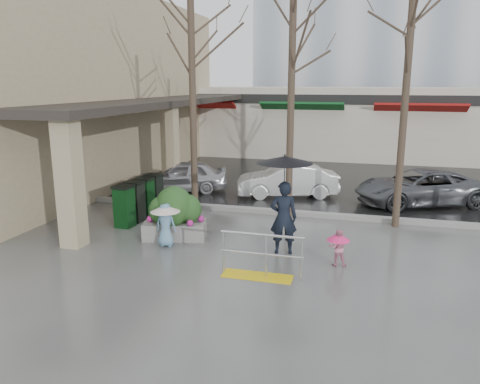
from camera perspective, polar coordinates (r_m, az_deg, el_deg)
The scene contains 20 objects.
ground at distance 12.16m, azimuth -2.60°, elevation -7.43°, with size 120.00×120.00×0.00m, color #51514F.
street_asphalt at distance 33.29m, azimuth 9.12°, elevation 5.66°, with size 120.00×36.00×0.01m, color black.
curb at distance 15.80m, azimuth 1.84°, elevation -2.24°, with size 120.00×0.30×0.15m, color gray.
near_building at distance 22.61m, azimuth -18.77°, elevation 11.81°, with size 6.00×18.00×8.00m, color tan.
canopy_slab at distance 20.59m, azimuth -8.74°, elevation 11.23°, with size 2.80×18.00×0.25m, color #2D2823.
pillar_front at distance 12.96m, azimuth -20.04°, elevation 1.13°, with size 0.55×0.55×3.50m, color tan.
pillar_back at distance 18.56m, azimuth -8.49°, elevation 5.22°, with size 0.55×0.55×3.50m, color tan.
storefront_row at distance 28.92m, azimuth 12.35°, elevation 8.41°, with size 34.00×6.74×4.00m.
handrail at distance 10.61m, azimuth 2.45°, elevation -8.42°, with size 1.90×0.50×1.03m.
tree_west at distance 15.46m, azimuth -5.91°, elevation 16.11°, with size 3.20×3.20×6.80m.
tree_midwest at distance 14.64m, azimuth 6.39°, elevation 16.86°, with size 3.20×3.20×7.00m.
tree_mideast at distance 14.47m, azimuth 19.81°, elevation 14.75°, with size 3.20×3.20×6.50m.
woman at distance 11.76m, azimuth 5.38°, elevation -0.50°, with size 1.41×1.41×2.57m.
child_pink at distance 11.42m, azimuth 11.86°, elevation -6.27°, with size 0.56×0.56×0.90m.
child_blue at distance 12.59m, azimuth -9.06°, elevation -3.35°, with size 0.80×0.80×1.17m.
planter at distance 13.20m, azimuth -7.94°, elevation -2.61°, with size 1.86×1.23×1.49m.
news_boxes at distance 15.26m, azimuth -12.11°, elevation -0.87°, with size 0.68×2.34×1.29m.
car_a at distance 18.85m, azimuth -7.27°, elevation 1.93°, with size 1.49×3.70×1.26m, color #AEAEB3.
car_b at distance 18.00m, azimuth 5.79°, elevation 1.43°, with size 1.33×3.82×1.26m, color white.
car_c at distance 17.90m, azimuth 21.03°, elevation 0.54°, with size 2.09×4.53×1.26m, color #54575B.
Camera 1 is at (3.52, -10.82, 4.28)m, focal length 35.00 mm.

